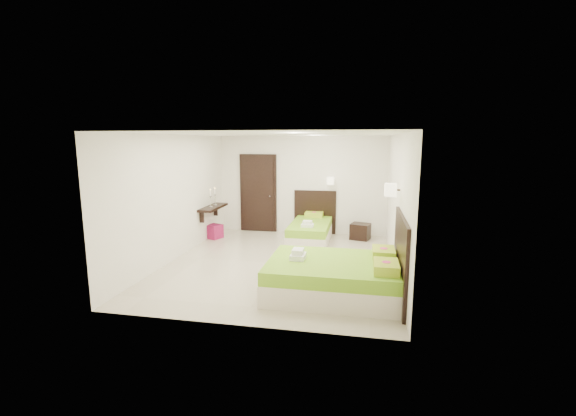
% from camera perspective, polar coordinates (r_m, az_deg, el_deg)
% --- Properties ---
extents(floor, '(5.50, 5.50, 0.00)m').
position_cam_1_polar(floor, '(7.97, -1.13, -8.16)').
color(floor, '#C0B69F').
rests_on(floor, ground).
extents(bed_single, '(1.12, 1.87, 1.54)m').
position_cam_1_polar(bed_single, '(9.63, 3.40, -3.25)').
color(bed_single, beige).
rests_on(bed_single, ground).
extents(bed_double, '(2.13, 1.81, 1.76)m').
position_cam_1_polar(bed_double, '(6.40, 7.50, -9.87)').
color(bed_double, beige).
rests_on(bed_double, ground).
extents(nightstand, '(0.55, 0.51, 0.40)m').
position_cam_1_polar(nightstand, '(9.96, 10.65, -3.43)').
color(nightstand, black).
rests_on(nightstand, ground).
extents(ottoman, '(0.45, 0.45, 0.35)m').
position_cam_1_polar(ottoman, '(10.08, -10.89, -3.43)').
color(ottoman, maroon).
rests_on(ottoman, ground).
extents(door, '(1.02, 0.15, 2.14)m').
position_cam_1_polar(door, '(10.58, -4.43, 2.16)').
color(door, black).
rests_on(door, ground).
extents(console_shelf, '(0.35, 1.20, 0.78)m').
position_cam_1_polar(console_shelf, '(9.87, -11.08, 0.07)').
color(console_shelf, black).
rests_on(console_shelf, ground).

